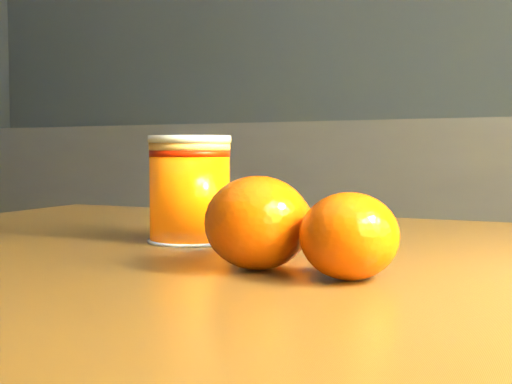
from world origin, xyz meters
The scene contains 5 objects.
kitchen_counter centered at (0.00, 1.45, 0.45)m, with size 3.15×0.60×0.90m, color #4F4E53.
juice_glass centered at (0.65, 0.15, 0.80)m, with size 0.07×0.07×0.09m.
orange_front centered at (0.76, 0.12, 0.78)m, with size 0.06×0.06×0.05m, color #DD4F04.
orange_back centered at (0.78, 0.07, 0.79)m, with size 0.07×0.07×0.06m, color #DD4F04.
orange_extra centered at (0.85, 0.07, 0.78)m, with size 0.06×0.06×0.05m, color #DD4F04.
Camera 1 is at (1.04, -0.33, 0.84)m, focal length 50.00 mm.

